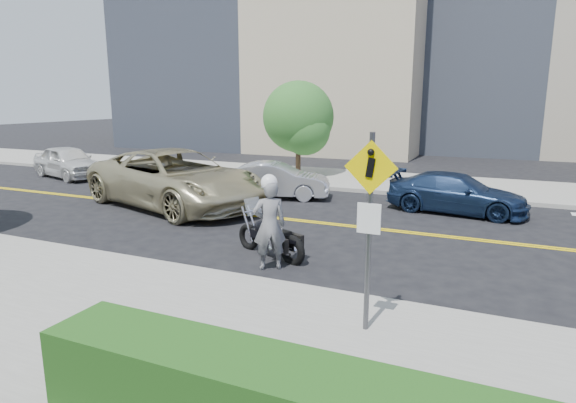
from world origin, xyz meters
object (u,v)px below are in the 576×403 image
at_px(motorcyclist, 269,223).
at_px(suv, 176,178).
at_px(parked_car_silver, 275,180).
at_px(parked_car_blue, 456,193).
at_px(pedestrian_sign, 369,214).
at_px(parked_car_white, 68,162).
at_px(motorcycle, 270,229).

height_order(motorcyclist, suv, motorcyclist).
xyz_separation_m(parked_car_silver, parked_car_blue, (6.35, 0.24, -0.03)).
xyz_separation_m(suv, parked_car_silver, (2.44, 2.70, -0.31)).
height_order(pedestrian_sign, parked_car_blue, pedestrian_sign).
xyz_separation_m(parked_car_white, parked_car_silver, (10.80, -0.34, -0.08)).
relative_size(motorcyclist, suv, 0.30).
distance_m(pedestrian_sign, motorcycle, 4.46).
bearing_deg(parked_car_silver, parked_car_blue, -104.07).
bearing_deg(parked_car_blue, parked_car_white, 96.26).
relative_size(pedestrian_sign, parked_car_blue, 0.69).
relative_size(motorcyclist, parked_car_white, 0.48).
bearing_deg(parked_car_white, parked_car_silver, -75.28).
bearing_deg(parked_car_blue, parked_car_silver, 98.77).
relative_size(pedestrian_sign, motorcyclist, 1.45).
bearing_deg(suv, parked_car_silver, -24.51).
height_order(motorcyclist, parked_car_silver, motorcyclist).
distance_m(motorcyclist, parked_car_blue, 7.85).
xyz_separation_m(suv, parked_car_blue, (8.78, 2.94, -0.33)).
distance_m(motorcyclist, suv, 7.03).
bearing_deg(parked_car_white, pedestrian_sign, -103.02).
distance_m(suv, parked_car_silver, 3.65).
bearing_deg(motorcyclist, suv, -71.90).
distance_m(parked_car_silver, parked_car_blue, 6.35).
bearing_deg(parked_car_silver, motorcycle, -171.75).
relative_size(motorcycle, parked_car_white, 0.49).
relative_size(parked_car_silver, parked_car_blue, 0.92).
bearing_deg(motorcyclist, parked_car_blue, -148.71).
distance_m(motorcycle, parked_car_white, 15.07).
bearing_deg(suv, motorcycle, -105.83).
bearing_deg(parked_car_white, parked_car_blue, -73.81).
bearing_deg(motorcycle, suv, 168.70).
distance_m(pedestrian_sign, suv, 10.54).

